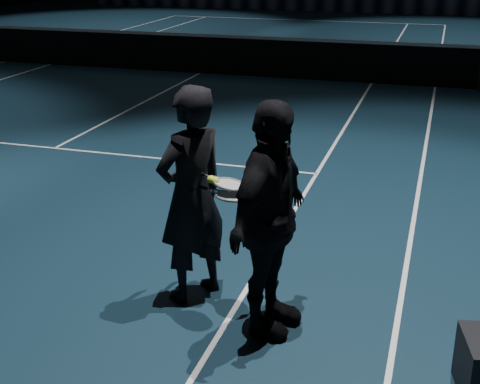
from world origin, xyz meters
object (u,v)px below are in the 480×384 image
object	(u,v)px
player_b	(270,220)
racket_lower	(231,196)
player_a	(191,195)
racket_upper	(230,184)
tennis_balls	(213,178)

from	to	relation	value
player_b	racket_lower	size ratio (longest dim) A/B	2.84
player_a	racket_upper	xyz separation A→B (m)	(0.38, -0.12, 0.19)
player_a	tennis_balls	distance (m)	0.33
player_b	tennis_balls	world-z (taller)	player_b
player_a	player_b	distance (m)	0.85
player_b	tennis_balls	distance (m)	0.63
player_b	racket_upper	distance (m)	0.49
racket_upper	tennis_balls	xyz separation A→B (m)	(-0.15, 0.02, 0.03)
player_a	player_b	world-z (taller)	same
player_b	racket_lower	xyz separation A→B (m)	(-0.37, 0.16, 0.11)
racket_upper	tennis_balls	bearing A→B (deg)	-170.43
racket_lower	racket_upper	distance (m)	0.10
racket_lower	racket_upper	size ratio (longest dim) A/B	1.00
racket_upper	tennis_balls	size ratio (longest dim) A/B	5.67
player_b	racket_lower	distance (m)	0.41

